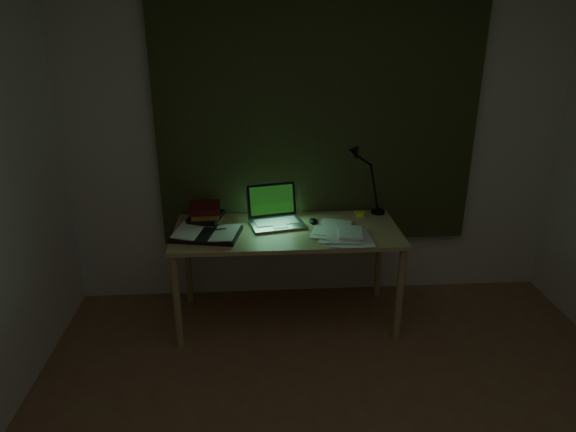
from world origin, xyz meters
name	(u,v)px	position (x,y,z in m)	size (l,w,h in m)	color
wall_back	(317,130)	(0.00, 2.00, 1.25)	(3.50, 0.00, 2.50)	silver
curtain	(318,102)	(0.00, 1.96, 1.45)	(2.20, 0.06, 2.00)	#2F371B
desk	(287,275)	(-0.24, 1.59, 0.34)	(1.49, 0.65, 0.68)	tan
laptop	(277,208)	(-0.30, 1.67, 0.80)	(0.35, 0.40, 0.25)	#A7A7AB
open_textbook	(207,233)	(-0.75, 1.52, 0.70)	(0.41, 0.29, 0.04)	white
book_stack	(207,214)	(-0.77, 1.75, 0.74)	(0.20, 0.24, 0.13)	white
loose_papers	(342,233)	(0.11, 1.50, 0.69)	(0.34, 0.36, 0.02)	silver
mouse	(313,221)	(-0.05, 1.69, 0.70)	(0.06, 0.09, 0.03)	black
sticky_yellow	(359,214)	(0.29, 1.83, 0.69)	(0.08, 0.08, 0.02)	yellow
sticky_pink	(357,214)	(0.28, 1.84, 0.69)	(0.07, 0.07, 0.02)	#D954A0
desk_lamp	(380,178)	(0.43, 1.85, 0.94)	(0.35, 0.27, 0.52)	black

